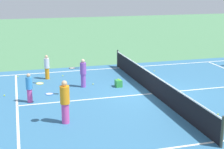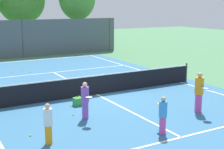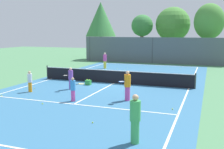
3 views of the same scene
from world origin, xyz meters
name	(u,v)px [view 1 (image 1 of 3)]	position (x,y,z in m)	size (l,w,h in m)	color
ground_plane	(152,94)	(0.00, 0.00, 0.00)	(80.00, 80.00, 0.00)	#4C8456
court_surface	(152,94)	(0.00, 0.00, 0.00)	(13.00, 25.00, 0.01)	teal
tennis_net	(153,84)	(0.00, 0.00, 0.51)	(11.90, 0.10, 1.10)	#333833
player_1	(30,87)	(-0.35, -5.80, 0.70)	(0.67, 0.83, 1.36)	#D14799
player_3	(83,73)	(-2.03, -3.04, 0.77)	(0.44, 0.90, 1.49)	purple
player_4	(65,101)	(2.46, -4.62, 0.88)	(0.57, 0.94, 1.71)	#D14799
player_5	(47,67)	(-4.11, -4.68, 0.70)	(0.29, 0.29, 1.37)	orange
ball_crate	(119,83)	(-1.57, -1.25, 0.18)	(0.39, 0.32, 0.43)	green
tennis_ball_0	(18,77)	(-4.98, -6.29, 0.03)	(0.07, 0.07, 0.07)	#CCE533
tennis_ball_1	(63,76)	(-4.46, -3.77, 0.03)	(0.07, 0.07, 0.07)	#CCE533
tennis_ball_4	(154,71)	(-4.06, 1.78, 0.03)	(0.07, 0.07, 0.07)	#CCE533
tennis_ball_5	(93,84)	(-2.30, -2.45, 0.03)	(0.07, 0.07, 0.07)	#CCE533
tennis_ball_6	(163,89)	(-0.47, 0.76, 0.03)	(0.07, 0.07, 0.07)	#CCE533
tennis_ball_7	(218,114)	(3.34, 1.52, 0.03)	(0.07, 0.07, 0.07)	#CCE533
tennis_ball_12	(4,95)	(-1.61, -6.97, 0.03)	(0.07, 0.07, 0.07)	#CCE533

